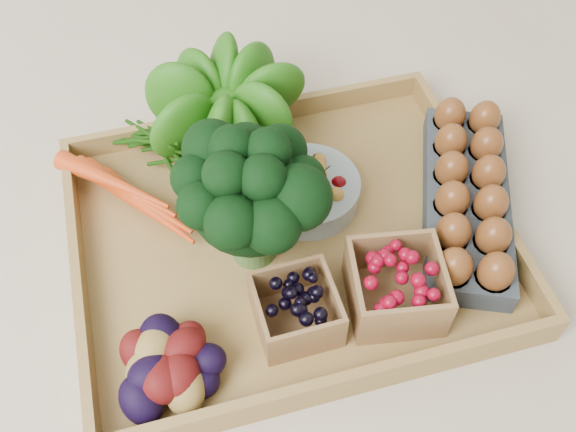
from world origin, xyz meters
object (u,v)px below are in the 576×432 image
object	(u,v)px
tray	(288,240)
cherry_bowl	(308,191)
egg_carton	(465,201)
broccoli	(252,219)

from	to	relation	value
tray	cherry_bowl	distance (m)	0.07
egg_carton	cherry_bowl	bearing A→B (deg)	-177.02
tray	egg_carton	xyz separation A→B (m)	(0.24, -0.02, 0.03)
broccoli	egg_carton	bearing A→B (deg)	-1.44
tray	broccoli	xyz separation A→B (m)	(-0.05, -0.01, 0.08)
broccoli	cherry_bowl	size ratio (longest dim) A/B	1.30
broccoli	egg_carton	size ratio (longest dim) A/B	0.60
broccoli	cherry_bowl	world-z (taller)	broccoli
tray	egg_carton	distance (m)	0.24
tray	cherry_bowl	size ratio (longest dim) A/B	3.87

